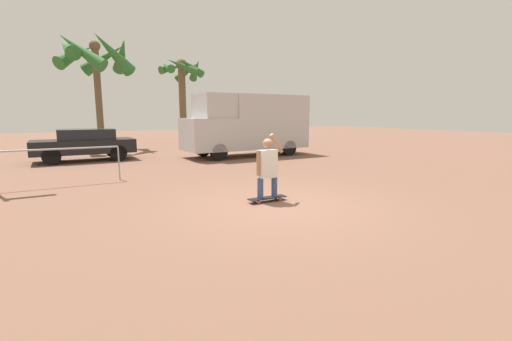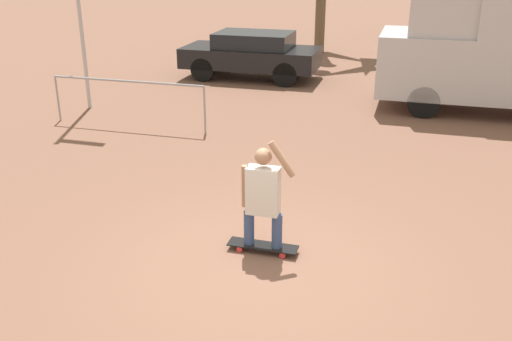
{
  "view_description": "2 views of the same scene",
  "coord_description": "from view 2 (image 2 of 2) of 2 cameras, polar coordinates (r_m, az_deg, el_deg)",
  "views": [
    {
      "loc": [
        -4.22,
        -6.23,
        2.02
      ],
      "look_at": [
        0.21,
        1.37,
        0.58
      ],
      "focal_mm": 24.0,
      "sensor_mm": 36.0,
      "label": 1
    },
    {
      "loc": [
        1.71,
        -6.13,
        3.88
      ],
      "look_at": [
        -0.37,
        1.16,
        0.85
      ],
      "focal_mm": 40.0,
      "sensor_mm": 36.0,
      "label": 2
    }
  ],
  "objects": [
    {
      "name": "skateboard",
      "position": [
        7.75,
        0.69,
        -7.57
      ],
      "size": [
        0.95,
        0.25,
        0.1
      ],
      "color": "black",
      "rests_on": "ground_plane"
    },
    {
      "name": "plaza_railing_segment",
      "position": [
        13.06,
        -12.75,
        8.01
      ],
      "size": [
        3.67,
        0.05,
        1.08
      ],
      "color": "#99999E",
      "rests_on": "ground_plane"
    },
    {
      "name": "ground_plane",
      "position": [
        7.46,
        0.27,
        -9.57
      ],
      "size": [
        80.0,
        80.0,
        0.0
      ],
      "primitive_type": "plane",
      "color": "brown"
    },
    {
      "name": "person_skateboarder",
      "position": [
        7.4,
        0.7,
        -2.27
      ],
      "size": [
        0.72,
        0.22,
        1.5
      ],
      "color": "#384C7A",
      "rests_on": "skateboard"
    },
    {
      "name": "parked_car_black",
      "position": [
        17.64,
        -0.44,
        11.62
      ],
      "size": [
        4.09,
        1.8,
        1.4
      ],
      "color": "black",
      "rests_on": "ground_plane"
    }
  ]
}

